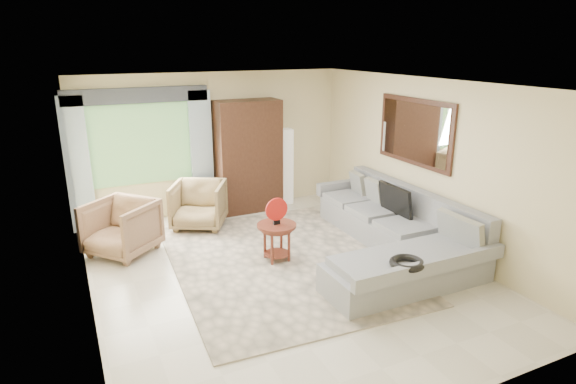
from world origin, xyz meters
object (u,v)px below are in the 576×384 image
coffee_table (277,242)px  floor_lamp (285,167)px  armchair_left (121,228)px  armoire (248,156)px  sectional_sofa (394,237)px  armchair_right (199,205)px  potted_plant (121,221)px  tv_screen (395,200)px

coffee_table → floor_lamp: floor_lamp is taller
armchair_left → armoire: armoire is taller
armchair_left → armoire: (2.49, 1.10, 0.63)m
armchair_left → sectional_sofa: bearing=22.8°
armchair_left → armchair_right: 1.48m
floor_lamp → potted_plant: bearing=-173.2°
floor_lamp → coffee_table: bearing=-117.9°
floor_lamp → sectional_sofa: bearing=-81.7°
sectional_sofa → armchair_left: sectional_sofa is taller
armchair_right → potted_plant: armchair_right is taller
potted_plant → floor_lamp: 3.28m
tv_screen → armchair_right: size_ratio=0.83×
sectional_sofa → armoire: size_ratio=1.65×
armchair_right → armchair_left: bearing=-127.8°
tv_screen → armoire: size_ratio=0.35×
tv_screen → armchair_left: tv_screen is taller
potted_plant → floor_lamp: (3.22, 0.38, 0.50)m
armoire → tv_screen: bearing=-59.3°
armoire → armchair_right: bearing=-156.0°
potted_plant → floor_lamp: floor_lamp is taller
armchair_right → potted_plant: 1.31m
coffee_table → armchair_right: (-0.66, 1.84, 0.10)m
potted_plant → armoire: bearing=7.6°
tv_screen → potted_plant: size_ratio=1.51×
armchair_right → sectional_sofa: bearing=-16.8°
armchair_right → potted_plant: bearing=-159.3°
armchair_right → armoire: (1.13, 0.50, 0.65)m
tv_screen → armoire: (-1.50, 2.53, 0.33)m
sectional_sofa → armchair_right: (-2.36, 2.39, 0.12)m
sectional_sofa → potted_plant: sectional_sofa is taller
sectional_sofa → floor_lamp: floor_lamp is taller
armoire → potted_plant: bearing=-172.4°
armoire → floor_lamp: (0.80, 0.06, -0.30)m
coffee_table → armoire: size_ratio=0.27×
armoire → floor_lamp: bearing=4.3°
armchair_right → armoire: 1.40m
floor_lamp → tv_screen: bearing=-74.9°
potted_plant → floor_lamp: size_ratio=0.33×
armchair_left → armchair_right: (1.36, 0.59, -0.02)m
armoire → coffee_table: bearing=-101.4°
armchair_left → potted_plant: armchair_left is taller
sectional_sofa → armoire: bearing=113.1°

